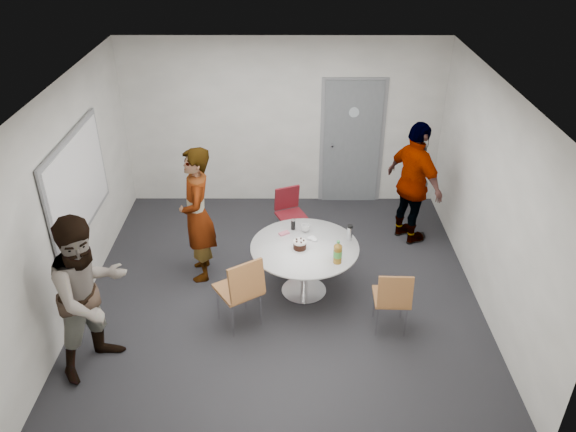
{
  "coord_description": "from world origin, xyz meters",
  "views": [
    {
      "loc": [
        0.1,
        -5.85,
        4.54
      ],
      "look_at": [
        0.08,
        0.25,
        0.97
      ],
      "focal_mm": 35.0,
      "sensor_mm": 36.0,
      "label": 1
    }
  ],
  "objects_px": {
    "person_left": "(90,295)",
    "chair_far": "(290,209)",
    "table": "(306,253)",
    "chair_near_left": "(242,287)",
    "person_main": "(197,215)",
    "chair_near_right": "(393,296)",
    "whiteboard": "(78,184)",
    "door": "(352,143)",
    "person_right": "(414,184)"
  },
  "relations": [
    {
      "from": "table",
      "to": "chair_far",
      "type": "height_order",
      "value": "table"
    },
    {
      "from": "door",
      "to": "person_main",
      "type": "xyz_separation_m",
      "value": [
        -2.18,
        -2.12,
        -0.11
      ]
    },
    {
      "from": "chair_near_left",
      "to": "person_right",
      "type": "xyz_separation_m",
      "value": [
        2.32,
        1.96,
        0.32
      ]
    },
    {
      "from": "whiteboard",
      "to": "table",
      "type": "xyz_separation_m",
      "value": [
        2.77,
        -0.24,
        -0.84
      ]
    },
    {
      "from": "person_main",
      "to": "person_right",
      "type": "relative_size",
      "value": 1.0
    },
    {
      "from": "door",
      "to": "whiteboard",
      "type": "bearing_deg",
      "value": -147.34
    },
    {
      "from": "whiteboard",
      "to": "person_main",
      "type": "distance_m",
      "value": 1.49
    },
    {
      "from": "person_right",
      "to": "person_main",
      "type": "bearing_deg",
      "value": 76.81
    },
    {
      "from": "chair_near_right",
      "to": "person_main",
      "type": "xyz_separation_m",
      "value": [
        -2.36,
        1.15,
        0.4
      ]
    },
    {
      "from": "table",
      "to": "whiteboard",
      "type": "bearing_deg",
      "value": 175.08
    },
    {
      "from": "chair_far",
      "to": "person_right",
      "type": "relative_size",
      "value": 0.45
    },
    {
      "from": "person_main",
      "to": "table",
      "type": "bearing_deg",
      "value": 64.97
    },
    {
      "from": "whiteboard",
      "to": "table",
      "type": "bearing_deg",
      "value": -4.92
    },
    {
      "from": "person_left",
      "to": "person_right",
      "type": "xyz_separation_m",
      "value": [
        3.82,
        2.54,
        -0.01
      ]
    },
    {
      "from": "whiteboard",
      "to": "chair_near_left",
      "type": "bearing_deg",
      "value": -24.31
    },
    {
      "from": "chair_near_left",
      "to": "person_left",
      "type": "xyz_separation_m",
      "value": [
        -1.51,
        -0.58,
        0.33
      ]
    },
    {
      "from": "chair_near_left",
      "to": "person_left",
      "type": "height_order",
      "value": "person_left"
    },
    {
      "from": "chair_far",
      "to": "person_main",
      "type": "bearing_deg",
      "value": 14.78
    },
    {
      "from": "chair_near_right",
      "to": "table",
      "type": "bearing_deg",
      "value": 144.13
    },
    {
      "from": "whiteboard",
      "to": "person_main",
      "type": "bearing_deg",
      "value": 6.64
    },
    {
      "from": "chair_far",
      "to": "table",
      "type": "bearing_deg",
      "value": 76.75
    },
    {
      "from": "chair_near_left",
      "to": "chair_far",
      "type": "distance_m",
      "value": 2.05
    },
    {
      "from": "chair_near_right",
      "to": "person_left",
      "type": "distance_m",
      "value": 3.3
    },
    {
      "from": "person_main",
      "to": "person_left",
      "type": "distance_m",
      "value": 1.87
    },
    {
      "from": "chair_near_right",
      "to": "person_right",
      "type": "bearing_deg",
      "value": 75.79
    },
    {
      "from": "table",
      "to": "person_right",
      "type": "distance_m",
      "value": 2.05
    },
    {
      "from": "person_main",
      "to": "person_left",
      "type": "relative_size",
      "value": 0.99
    },
    {
      "from": "whiteboard",
      "to": "chair_far",
      "type": "relative_size",
      "value": 2.31
    },
    {
      "from": "door",
      "to": "person_right",
      "type": "xyz_separation_m",
      "value": [
        0.77,
        -1.23,
        -0.11
      ]
    },
    {
      "from": "person_left",
      "to": "chair_far",
      "type": "bearing_deg",
      "value": -2.75
    },
    {
      "from": "chair_near_left",
      "to": "person_left",
      "type": "bearing_deg",
      "value": 167.71
    },
    {
      "from": "person_right",
      "to": "chair_near_right",
      "type": "bearing_deg",
      "value": 133.9
    },
    {
      "from": "person_right",
      "to": "table",
      "type": "bearing_deg",
      "value": 99.63
    },
    {
      "from": "table",
      "to": "chair_near_left",
      "type": "bearing_deg",
      "value": -138.38
    },
    {
      "from": "door",
      "to": "chair_near_right",
      "type": "xyz_separation_m",
      "value": [
        0.18,
        -3.27,
        -0.5
      ]
    },
    {
      "from": "whiteboard",
      "to": "chair_near_right",
      "type": "distance_m",
      "value": 3.98
    },
    {
      "from": "whiteboard",
      "to": "person_right",
      "type": "bearing_deg",
      "value": 13.66
    },
    {
      "from": "chair_near_left",
      "to": "person_right",
      "type": "relative_size",
      "value": 0.53
    },
    {
      "from": "whiteboard",
      "to": "person_main",
      "type": "relative_size",
      "value": 1.03
    },
    {
      "from": "chair_far",
      "to": "person_left",
      "type": "xyz_separation_m",
      "value": [
        -2.05,
        -2.55,
        0.43
      ]
    },
    {
      "from": "chair_near_left",
      "to": "person_right",
      "type": "height_order",
      "value": "person_right"
    },
    {
      "from": "whiteboard",
      "to": "table",
      "type": "relative_size",
      "value": 1.41
    },
    {
      "from": "chair_near_right",
      "to": "chair_near_left",
      "type": "bearing_deg",
      "value": 179.28
    },
    {
      "from": "table",
      "to": "person_right",
      "type": "xyz_separation_m",
      "value": [
        1.56,
        1.29,
        0.31
      ]
    },
    {
      "from": "person_left",
      "to": "person_right",
      "type": "relative_size",
      "value": 1.01
    },
    {
      "from": "chair_near_left",
      "to": "chair_far",
      "type": "xyz_separation_m",
      "value": [
        0.55,
        1.97,
        -0.1
      ]
    },
    {
      "from": "whiteboard",
      "to": "table",
      "type": "distance_m",
      "value": 2.91
    },
    {
      "from": "whiteboard",
      "to": "chair_near_left",
      "type": "height_order",
      "value": "whiteboard"
    },
    {
      "from": "chair_far",
      "to": "person_main",
      "type": "relative_size",
      "value": 0.45
    },
    {
      "from": "door",
      "to": "whiteboard",
      "type": "xyz_separation_m",
      "value": [
        -3.56,
        -2.28,
        0.42
      ]
    }
  ]
}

